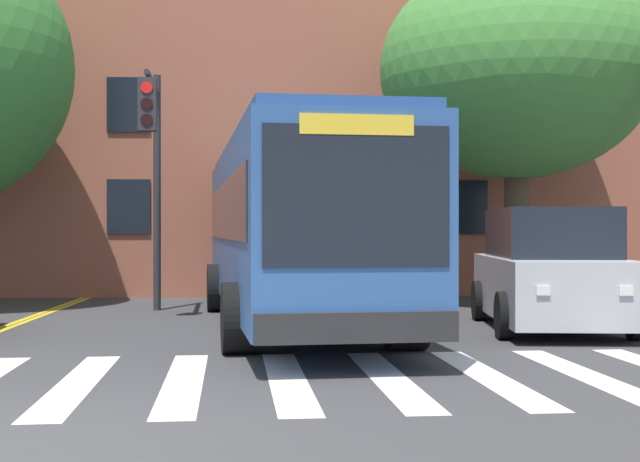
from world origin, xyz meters
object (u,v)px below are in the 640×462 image
Objects in this scene: car_silver_far_lane at (549,272)px; traffic_light_overhead at (153,148)px; city_bus at (292,224)px; street_tree_curbside_large at (517,70)px.

traffic_light_overhead reaches higher than car_silver_far_lane.
street_tree_curbside_large is (5.28, 3.84, 3.58)m from city_bus.
street_tree_curbside_large reaches higher than car_silver_far_lane.
traffic_light_overhead reaches higher than city_bus.
city_bus is 1.57× the size of street_tree_curbside_large.
city_bus is 2.47× the size of traffic_light_overhead.
traffic_light_overhead is at bearing -166.55° from street_tree_curbside_large.
car_silver_far_lane is 8.21m from traffic_light_overhead.
car_silver_far_lane is at bearing -22.37° from traffic_light_overhead.
street_tree_curbside_large is at bearing 36.08° from city_bus.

